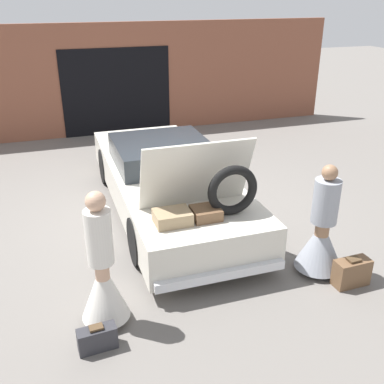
{
  "coord_description": "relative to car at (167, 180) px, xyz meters",
  "views": [
    {
      "loc": [
        -1.8,
        -6.84,
        3.51
      ],
      "look_at": [
        0.0,
        -1.37,
        0.91
      ],
      "focal_mm": 42.0,
      "sensor_mm": 36.0,
      "label": 1
    }
  ],
  "objects": [
    {
      "name": "ground_plane",
      "position": [
        -0.0,
        0.0,
        -0.55
      ],
      "size": [
        40.0,
        40.0,
        0.0
      ],
      "primitive_type": "plane",
      "color": "slate"
    },
    {
      "name": "garage_wall_back",
      "position": [
        -0.0,
        4.92,
        0.84
      ],
      "size": [
        12.0,
        0.14,
        2.8
      ],
      "color": "brown",
      "rests_on": "ground_plane"
    },
    {
      "name": "car",
      "position": [
        0.0,
        0.0,
        0.0
      ],
      "size": [
        1.85,
        5.09,
        1.75
      ],
      "color": "silver",
      "rests_on": "ground_plane"
    },
    {
      "name": "person_left",
      "position": [
        -1.45,
        -2.59,
        0.04
      ],
      "size": [
        0.55,
        0.55,
        1.64
      ],
      "rotation": [
        0.0,
        0.0,
        -1.58
      ],
      "color": "tan",
      "rests_on": "ground_plane"
    },
    {
      "name": "person_right",
      "position": [
        1.44,
        -2.46,
        -0.0
      ],
      "size": [
        0.64,
        0.64,
        1.54
      ],
      "rotation": [
        0.0,
        0.0,
        1.64
      ],
      "color": "#997051",
      "rests_on": "ground_plane"
    },
    {
      "name": "suitcase_beside_left_person",
      "position": [
        -1.6,
        -3.01,
        -0.41
      ],
      "size": [
        0.42,
        0.2,
        0.3
      ],
      "color": "#2D2D33",
      "rests_on": "ground_plane"
    },
    {
      "name": "suitcase_beside_right_person",
      "position": [
        1.67,
        -2.87,
        -0.36
      ],
      "size": [
        0.48,
        0.23,
        0.39
      ],
      "color": "brown",
      "rests_on": "ground_plane"
    }
  ]
}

